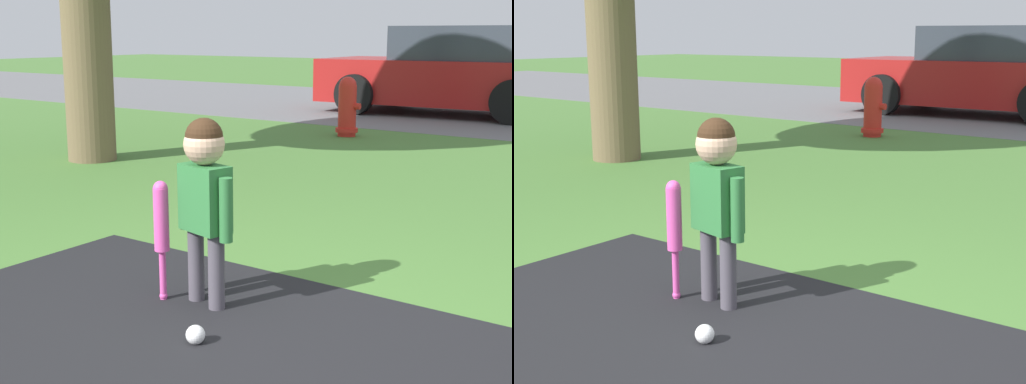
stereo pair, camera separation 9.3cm
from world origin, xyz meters
TOP-DOWN VIEW (x-y plane):
  - ground_plane at (0.00, 0.00)m, footprint 60.00×60.00m
  - child at (-0.57, 0.44)m, footprint 0.36×0.19m
  - baseball_bat at (-0.78, 0.36)m, footprint 0.07×0.07m
  - sports_ball at (-0.33, 0.07)m, footprint 0.08×0.08m
  - fire_hydrant at (-2.79, 5.83)m, footprint 0.31×0.28m
  - parked_car at (-2.66, 8.95)m, footprint 4.00×2.10m

SIDE VIEW (x-z plane):
  - ground_plane at x=0.00m, z-range 0.00..0.00m
  - sports_ball at x=-0.33m, z-range 0.00..0.08m
  - fire_hydrant at x=-2.79m, z-range -0.01..0.73m
  - baseball_bat at x=-0.78m, z-range 0.09..0.67m
  - child at x=-0.57m, z-range 0.13..1.02m
  - parked_car at x=-2.66m, z-range -0.04..1.33m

